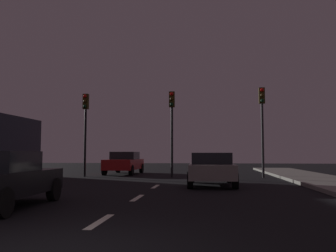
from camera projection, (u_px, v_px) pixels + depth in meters
The scene contains 9 objects.
ground_plane at pixel (141, 196), 11.39m from camera, with size 80.00×80.00×0.00m, color black.
lane_stripe_second at pixel (100, 221), 7.03m from camera, with size 0.16×1.60×0.01m, color silver.
lane_stripe_third at pixel (137, 198), 10.80m from camera, with size 0.16×1.60×0.01m, color silver.
lane_stripe_fourth at pixel (155, 186), 14.57m from camera, with size 0.16×1.60×0.01m, color silver.
traffic_signal_left at pixel (85, 118), 21.19m from camera, with size 0.32×0.38×4.88m.
traffic_signal_center at pixel (172, 117), 20.64m from camera, with size 0.32×0.38×4.92m.
traffic_signal_right at pixel (262, 114), 20.10m from camera, with size 0.32×0.38×5.05m.
car_stopped_ahead at pixel (211, 168), 15.09m from camera, with size 2.00×4.15×1.37m.
car_oncoming_far at pixel (124, 163), 23.73m from camera, with size 1.94×4.41×1.46m.
Camera 1 is at (2.10, -4.37, 1.32)m, focal length 38.38 mm.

